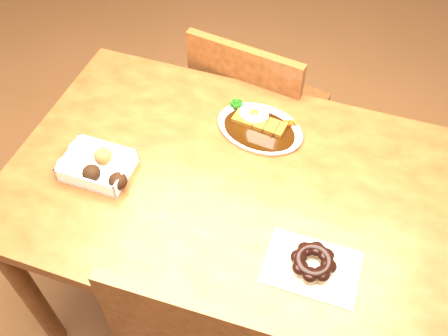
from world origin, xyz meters
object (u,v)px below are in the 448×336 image
(table, at_px, (227,201))
(donut_box, at_px, (95,165))
(chair_far, at_px, (256,114))
(katsu_curry_plate, at_px, (259,125))
(pon_de_ring, at_px, (313,263))

(table, bearing_deg, donut_box, -165.69)
(chair_far, bearing_deg, donut_box, 74.27)
(katsu_curry_plate, xyz_separation_m, donut_box, (-0.37, -0.30, 0.01))
(katsu_curry_plate, xyz_separation_m, pon_de_ring, (0.25, -0.40, 0.01))
(table, bearing_deg, pon_de_ring, -33.82)
(katsu_curry_plate, distance_m, donut_box, 0.48)
(donut_box, height_order, pon_de_ring, donut_box)
(chair_far, xyz_separation_m, pon_de_ring, (0.34, -0.72, 0.29))
(table, xyz_separation_m, donut_box, (-0.35, -0.09, 0.12))
(donut_box, distance_m, pon_de_ring, 0.63)
(donut_box, bearing_deg, katsu_curry_plate, 38.88)
(table, xyz_separation_m, pon_de_ring, (0.27, -0.18, 0.12))
(katsu_curry_plate, bearing_deg, pon_de_ring, -57.70)
(katsu_curry_plate, bearing_deg, donut_box, -141.12)
(chair_far, xyz_separation_m, katsu_curry_plate, (0.09, -0.32, 0.28))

